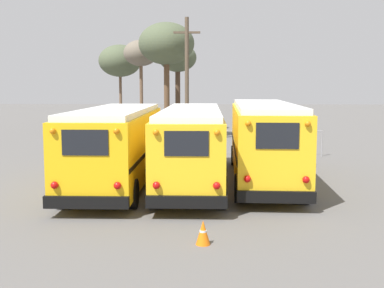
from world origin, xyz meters
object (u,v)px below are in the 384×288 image
(school_bus_0, at_px, (117,144))
(traffic_cone, at_px, (203,232))
(bare_tree_2, at_px, (166,45))
(utility_pole, at_px, (187,78))
(bare_tree_3, at_px, (178,59))
(school_bus_2, at_px, (263,139))
(bare_tree_1, at_px, (141,54))
(bare_tree_0, at_px, (120,61))
(school_bus_1, at_px, (192,142))

(school_bus_0, bearing_deg, traffic_cone, -63.63)
(bare_tree_2, distance_m, traffic_cone, 24.63)
(utility_pole, height_order, bare_tree_3, utility_pole)
(traffic_cone, bearing_deg, school_bus_2, 73.65)
(utility_pole, xyz_separation_m, bare_tree_1, (-3.91, 5.88, 1.97))
(utility_pole, distance_m, bare_tree_1, 7.33)
(school_bus_0, height_order, bare_tree_3, bare_tree_3)
(school_bus_0, relative_size, bare_tree_2, 1.15)
(bare_tree_0, bearing_deg, bare_tree_3, -28.02)
(utility_pole, bearing_deg, traffic_cone, -86.45)
(utility_pole, relative_size, traffic_cone, 13.78)
(school_bus_2, bearing_deg, bare_tree_2, 108.63)
(school_bus_2, relative_size, utility_pole, 1.24)
(school_bus_1, distance_m, bare_tree_1, 20.77)
(school_bus_1, xyz_separation_m, school_bus_2, (2.88, 0.55, 0.08))
(school_bus_0, bearing_deg, school_bus_2, 11.71)
(school_bus_1, height_order, bare_tree_1, bare_tree_1)
(bare_tree_3, bearing_deg, bare_tree_0, 151.98)
(school_bus_0, xyz_separation_m, bare_tree_1, (-1.84, 20.31, 4.69))
(bare_tree_0, distance_m, bare_tree_2, 9.91)
(school_bus_1, height_order, traffic_cone, school_bus_1)
(bare_tree_1, distance_m, bare_tree_2, 4.30)
(bare_tree_1, xyz_separation_m, bare_tree_3, (2.79, 2.13, -0.29))
(bare_tree_2, bearing_deg, utility_pole, -55.90)
(bare_tree_0, relative_size, bare_tree_3, 1.02)
(school_bus_2, height_order, bare_tree_2, bare_tree_2)
(bare_tree_0, bearing_deg, school_bus_0, -80.09)
(school_bus_0, distance_m, utility_pole, 14.83)
(bare_tree_3, bearing_deg, utility_pole, -82.05)
(school_bus_1, height_order, bare_tree_3, bare_tree_3)
(school_bus_1, relative_size, traffic_cone, 17.85)
(school_bus_0, height_order, bare_tree_1, bare_tree_1)
(utility_pole, distance_m, bare_tree_0, 12.78)
(school_bus_0, xyz_separation_m, bare_tree_2, (0.51, 16.74, 5.14))
(bare_tree_0, height_order, traffic_cone, bare_tree_0)
(bare_tree_3, distance_m, traffic_cone, 29.95)
(school_bus_0, height_order, school_bus_2, school_bus_2)
(school_bus_2, xyz_separation_m, utility_pole, (-3.68, 13.24, 2.64))
(school_bus_1, bearing_deg, bare_tree_3, 95.04)
(school_bus_2, bearing_deg, school_bus_0, -168.29)
(school_bus_0, relative_size, school_bus_1, 0.89)
(school_bus_1, height_order, bare_tree_0, bare_tree_0)
(school_bus_0, distance_m, bare_tree_0, 26.06)
(bare_tree_0, xyz_separation_m, bare_tree_3, (5.38, -2.86, -0.00))
(school_bus_2, distance_m, bare_tree_2, 17.17)
(bare_tree_2, bearing_deg, bare_tree_1, 123.34)
(utility_pole, height_order, bare_tree_2, utility_pole)
(utility_pole, bearing_deg, bare_tree_1, 123.64)
(bare_tree_0, bearing_deg, traffic_cone, -76.34)
(bare_tree_1, relative_size, bare_tree_3, 1.01)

